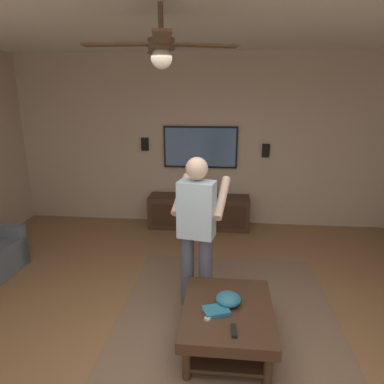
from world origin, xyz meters
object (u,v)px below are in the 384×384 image
at_px(coffee_table, 227,318).
at_px(media_console, 199,212).
at_px(remote_grey, 210,309).
at_px(person_standing, 197,225).
at_px(wall_speaker_right, 145,144).
at_px(tv, 200,147).
at_px(wall_speaker_left, 266,151).
at_px(remote_white, 211,315).
at_px(ceiling_fan, 161,48).
at_px(vase_round, 209,190).
at_px(bowl, 228,299).
at_px(remote_black, 234,331).
at_px(book, 216,311).

bearing_deg(coffee_table, media_console, 9.60).
bearing_deg(media_console, remote_grey, 6.50).
height_order(person_standing, wall_speaker_right, person_standing).
distance_m(media_console, remote_grey, 2.94).
bearing_deg(remote_grey, tv, 65.72).
distance_m(coffee_table, tv, 3.32).
bearing_deg(person_standing, wall_speaker_left, -9.40).
height_order(coffee_table, wall_speaker_right, wall_speaker_right).
distance_m(coffee_table, remote_white, 0.23).
bearing_deg(ceiling_fan, remote_grey, -108.08).
height_order(coffee_table, tv, tv).
bearing_deg(wall_speaker_left, wall_speaker_right, 90.00).
xyz_separation_m(remote_white, vase_round, (3.06, 0.17, 0.25)).
xyz_separation_m(bowl, remote_black, (-0.37, -0.04, -0.04)).
xyz_separation_m(remote_grey, ceiling_fan, (0.13, 0.41, 2.14)).
height_order(remote_white, ceiling_fan, ceiling_fan).
height_order(tv, book, tv).
bearing_deg(wall_speaker_right, person_standing, -156.12).
distance_m(bowl, remote_white, 0.25).
xyz_separation_m(remote_grey, wall_speaker_right, (3.17, 1.29, 0.98)).
xyz_separation_m(media_console, vase_round, (0.05, -0.17, 0.39)).
xyz_separation_m(person_standing, book, (-0.68, -0.23, -0.51)).
bearing_deg(coffee_table, vase_round, 6.18).
bearing_deg(remote_black, wall_speaker_right, 20.63).
relative_size(wall_speaker_left, wall_speaker_right, 1.00).
relative_size(media_console, wall_speaker_left, 7.73).
relative_size(remote_grey, ceiling_fan, 0.13).
bearing_deg(wall_speaker_right, media_console, -104.85).
bearing_deg(coffee_table, tv, 8.87).
xyz_separation_m(media_console, bowl, (-2.81, -0.49, 0.18)).
height_order(bowl, wall_speaker_right, wall_speaker_right).
xyz_separation_m(tv, ceiling_fan, (-3.03, 0.08, 1.20)).
relative_size(bowl, book, 1.04).
distance_m(remote_white, remote_grey, 0.09).
bearing_deg(wall_speaker_left, bowl, 168.84).
relative_size(coffee_table, wall_speaker_right, 4.55).
height_order(person_standing, bowl, person_standing).
bearing_deg(vase_round, person_standing, 179.75).
distance_m(remote_grey, book, 0.06).
distance_m(remote_white, wall_speaker_right, 3.64).
bearing_deg(book, wall_speaker_right, 92.58).
height_order(person_standing, book, person_standing).
xyz_separation_m(media_console, wall_speaker_right, (0.25, 0.96, 1.11)).
xyz_separation_m(tv, wall_speaker_left, (0.01, -1.09, -0.04)).
bearing_deg(media_console, vase_round, 107.44).
distance_m(coffee_table, wall_speaker_right, 3.61).
distance_m(bowl, remote_black, 0.38).
distance_m(media_console, vase_round, 0.42).
height_order(person_standing, wall_speaker_left, person_standing).
height_order(person_standing, remote_grey, person_standing).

